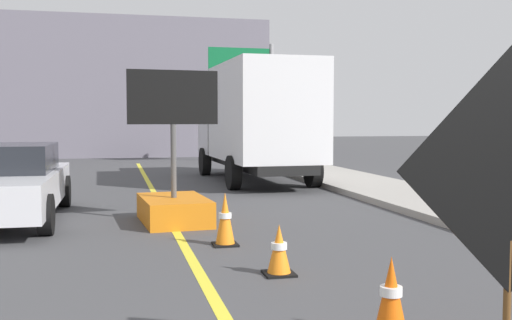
# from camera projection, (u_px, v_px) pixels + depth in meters

# --- Properties ---
(lane_center_stripe) EXTENTS (0.14, 36.00, 0.01)m
(lane_center_stripe) POSITION_uv_depth(u_px,v_px,m) (194.00, 263.00, 7.72)
(lane_center_stripe) COLOR yellow
(lane_center_stripe) RESTS_ON ground
(roadwork_sign) EXTENTS (1.63, 0.07, 2.33)m
(roadwork_sign) POSITION_uv_depth(u_px,v_px,m) (511.00, 176.00, 3.90)
(roadwork_sign) COLOR #593819
(roadwork_sign) RESTS_ON ground
(arrow_board_trailer) EXTENTS (1.60, 1.88, 2.70)m
(arrow_board_trailer) POSITION_uv_depth(u_px,v_px,m) (174.00, 196.00, 10.74)
(arrow_board_trailer) COLOR orange
(arrow_board_trailer) RESTS_ON ground
(box_truck) EXTENTS (2.62, 6.80, 3.40)m
(box_truck) POSITION_uv_depth(u_px,v_px,m) (257.00, 120.00, 17.69)
(box_truck) COLOR black
(box_truck) RESTS_ON ground
(pickup_car) EXTENTS (2.15, 4.89, 1.38)m
(pickup_car) POSITION_uv_depth(u_px,v_px,m) (2.00, 182.00, 10.95)
(pickup_car) COLOR silver
(pickup_car) RESTS_ON ground
(highway_guide_sign) EXTENTS (2.79, 0.21, 5.00)m
(highway_guide_sign) POSITION_uv_depth(u_px,v_px,m) (253.00, 81.00, 25.26)
(highway_guide_sign) COLOR gray
(highway_guide_sign) RESTS_ON ground
(far_building_block) EXTENTS (19.95, 9.62, 6.79)m
(far_building_block) POSITION_uv_depth(u_px,v_px,m) (69.00, 91.00, 32.66)
(far_building_block) COLOR slate
(far_building_block) RESTS_ON ground
(traffic_cone_near_sign) EXTENTS (0.36, 0.36, 0.69)m
(traffic_cone_near_sign) POSITION_uv_depth(u_px,v_px,m) (391.00, 297.00, 5.09)
(traffic_cone_near_sign) COLOR black
(traffic_cone_near_sign) RESTS_ON ground
(traffic_cone_mid_lane) EXTENTS (0.36, 0.36, 0.61)m
(traffic_cone_mid_lane) POSITION_uv_depth(u_px,v_px,m) (279.00, 250.00, 7.12)
(traffic_cone_mid_lane) COLOR black
(traffic_cone_mid_lane) RESTS_ON ground
(traffic_cone_far_lane) EXTENTS (0.36, 0.36, 0.78)m
(traffic_cone_far_lane) POSITION_uv_depth(u_px,v_px,m) (225.00, 219.00, 8.79)
(traffic_cone_far_lane) COLOR black
(traffic_cone_far_lane) RESTS_ON ground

